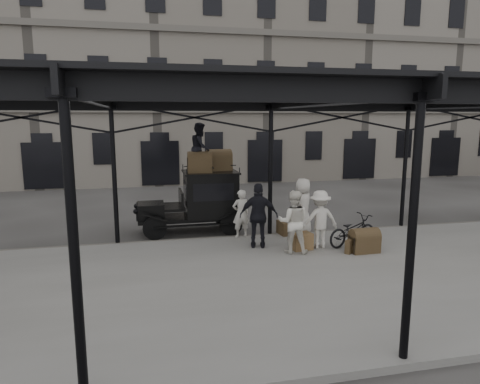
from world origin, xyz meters
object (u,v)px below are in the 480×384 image
Objects in this scene: porter_official at (259,216)px; steamer_trunk_platform at (364,242)px; bicycle at (352,230)px; steamer_trunk_roof_near at (200,164)px; porter_left at (241,214)px; taxi at (202,199)px.

porter_official reaches higher than steamer_trunk_platform.
bicycle is at bearing 92.24° from steamer_trunk_platform.
steamer_trunk_roof_near reaches higher than porter_official.
porter_left reaches higher than steamer_trunk_platform.
steamer_trunk_platform is at bearing 134.82° from porter_left.
steamer_trunk_roof_near is (-4.32, 2.92, 1.85)m from bicycle.
porter_official is 2.40× the size of steamer_trunk_roof_near.
steamer_trunk_platform is (4.36, -3.60, -2.03)m from steamer_trunk_roof_near.
bicycle is at bearing -36.80° from taxi.
bicycle is (2.87, -0.44, -0.51)m from porter_official.
porter_official is at bearing -63.36° from taxi.
porter_left is 1.94× the size of steamer_trunk_platform.
porter_left is 1.27m from porter_official.
steamer_trunk_roof_near is at bearing -44.91° from porter_official.
taxi is 2.29× the size of porter_left.
bicycle is at bearing -173.87° from porter_official.
porter_left is 3.57m from bicycle.
taxi reaches higher than porter_official.
porter_official is at bearing 63.64° from bicycle.
steamer_trunk_platform is at bearing 166.20° from bicycle.
porter_official is at bearing -57.18° from steamer_trunk_roof_near.
bicycle is 2.22× the size of steamer_trunk_platform.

